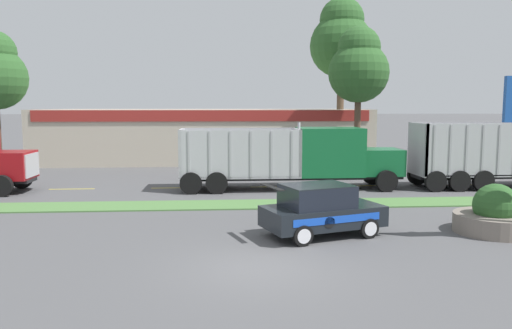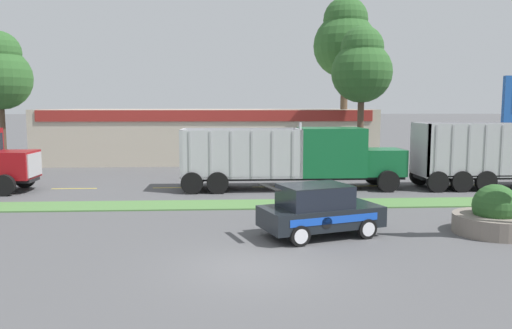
# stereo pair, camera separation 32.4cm
# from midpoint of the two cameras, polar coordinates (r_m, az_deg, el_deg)

# --- Properties ---
(ground_plane) EXTENTS (600.00, 600.00, 0.00)m
(ground_plane) POSITION_cam_midpoint_polar(r_m,az_deg,el_deg) (13.98, -0.46, -11.60)
(ground_plane) COLOR #515154
(grass_verge) EXTENTS (120.00, 2.09, 0.06)m
(grass_verge) POSITION_cam_midpoint_polar(r_m,az_deg,el_deg) (22.35, -1.86, -4.59)
(grass_verge) COLOR #517F42
(grass_verge) RESTS_ON ground_plane
(centre_line_3) EXTENTS (2.40, 0.14, 0.01)m
(centre_line_3) POSITION_cam_midpoint_polar(r_m,az_deg,el_deg) (28.49, -20.60, -2.64)
(centre_line_3) COLOR yellow
(centre_line_3) RESTS_ON ground_plane
(centre_line_4) EXTENTS (2.40, 0.14, 0.01)m
(centre_line_4) POSITION_cam_midpoint_polar(r_m,az_deg,el_deg) (27.44, -9.72, -2.65)
(centre_line_4) COLOR yellow
(centre_line_4) RESTS_ON ground_plane
(centre_line_5) EXTENTS (2.40, 0.14, 0.01)m
(centre_line_5) POSITION_cam_midpoint_polar(r_m,az_deg,el_deg) (27.44, 1.58, -2.55)
(centre_line_5) COLOR yellow
(centre_line_5) RESTS_ON ground_plane
(centre_line_6) EXTENTS (2.40, 0.14, 0.01)m
(centre_line_6) POSITION_cam_midpoint_polar(r_m,az_deg,el_deg) (28.47, 12.47, -2.37)
(centre_line_6) COLOR yellow
(centre_line_6) RESTS_ON ground_plane
(centre_line_7) EXTENTS (2.40, 0.14, 0.01)m
(centre_line_7) POSITION_cam_midpoint_polar(r_m,az_deg,el_deg) (30.45, 22.27, -2.14)
(centre_line_7) COLOR yellow
(centre_line_7) RESTS_ON ground_plane
(dump_truck_lead) EXTENTS (11.82, 2.83, 3.58)m
(dump_truck_lead) POSITION_cam_midpoint_polar(r_m,az_deg,el_deg) (26.75, 6.16, 0.82)
(dump_truck_lead) COLOR black
(dump_truck_lead) RESTS_ON ground_plane
(rally_car) EXTENTS (4.41, 3.07, 1.81)m
(rally_car) POSITION_cam_midpoint_polar(r_m,az_deg,el_deg) (17.09, 6.88, -5.15)
(rally_car) COLOR black
(rally_car) RESTS_ON ground_plane
(stone_planter) EXTENTS (2.78, 2.78, 1.72)m
(stone_planter) POSITION_cam_midpoint_polar(r_m,az_deg,el_deg) (19.29, 25.22, -5.34)
(stone_planter) COLOR slate
(stone_planter) RESTS_ON ground_plane
(store_building_backdrop) EXTENTS (25.69, 12.10, 4.17)m
(store_building_backdrop) POSITION_cam_midpoint_polar(r_m,az_deg,el_deg) (42.57, -5.92, 3.50)
(store_building_backdrop) COLOR #BCB29E
(store_building_backdrop) RESTS_ON ground_plane
(tree_behind_centre) EXTENTS (4.95, 4.95, 12.85)m
(tree_behind_centre) POSITION_cam_midpoint_polar(r_m,az_deg,el_deg) (40.76, 9.51, 13.83)
(tree_behind_centre) COLOR brown
(tree_behind_centre) RESTS_ON ground_plane
(tree_behind_right) EXTENTS (4.14, 4.14, 9.83)m
(tree_behind_right) POSITION_cam_midpoint_polar(r_m,az_deg,el_deg) (35.34, 11.40, 10.90)
(tree_behind_right) COLOR brown
(tree_behind_right) RESTS_ON ground_plane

